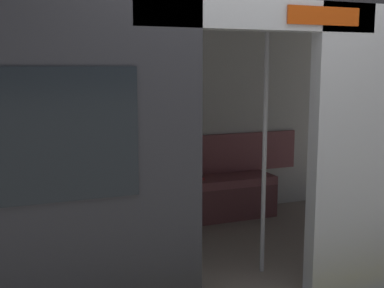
% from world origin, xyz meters
% --- Properties ---
extents(train_car, '(6.40, 2.48, 2.25)m').
position_xyz_m(train_car, '(0.05, -1.07, 1.46)').
color(train_car, silver).
rests_on(train_car, ground_plane).
extents(bench_seat, '(2.58, 0.44, 0.47)m').
position_xyz_m(bench_seat, '(0.00, -1.97, 0.36)').
color(bench_seat, '#935156').
rests_on(bench_seat, ground_plane).
extents(person_seated, '(0.55, 0.70, 1.20)m').
position_xyz_m(person_seated, '(0.08, -1.92, 0.69)').
color(person_seated, '#D8CC4C').
rests_on(person_seated, ground_plane).
extents(handbag, '(0.26, 0.15, 0.17)m').
position_xyz_m(handbag, '(0.50, -2.04, 0.55)').
color(handbag, black).
rests_on(handbag, bench_seat).
extents(book, '(0.20, 0.25, 0.03)m').
position_xyz_m(book, '(-0.35, -2.04, 0.48)').
color(book, '#B22D2D').
rests_on(book, bench_seat).
extents(grab_pole_door, '(0.04, 0.04, 2.11)m').
position_xyz_m(grab_pole_door, '(0.37, -0.44, 1.05)').
color(grab_pole_door, silver).
rests_on(grab_pole_door, ground_plane).
extents(grab_pole_far, '(0.04, 0.04, 2.11)m').
position_xyz_m(grab_pole_far, '(-0.37, -0.54, 1.05)').
color(grab_pole_far, silver).
rests_on(grab_pole_far, ground_plane).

